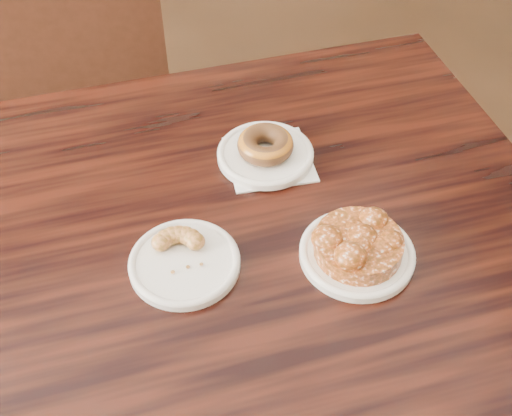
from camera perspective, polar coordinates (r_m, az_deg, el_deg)
name	(u,v)px	position (r m, az deg, el deg)	size (l,w,h in m)	color
floor	(259,355)	(1.74, 0.24, -12.91)	(5.00, 5.00, 0.00)	black
cafe_table	(267,368)	(1.29, 0.96, -14.03)	(0.96, 0.96, 0.75)	black
chair_far	(86,90)	(1.83, -14.92, 10.12)	(0.48, 0.48, 0.90)	black
napkin	(269,159)	(1.11, 1.18, 4.37)	(0.14, 0.14, 0.00)	white
plate_donut	(265,155)	(1.11, 0.83, 4.76)	(0.17, 0.17, 0.01)	white
plate_cruller	(185,263)	(0.95, -6.37, -4.90)	(0.16, 0.16, 0.01)	white
plate_fritter	(357,254)	(0.97, 8.95, -4.06)	(0.17, 0.17, 0.01)	white
glazed_donut	(265,145)	(1.09, 0.85, 5.66)	(0.10, 0.10, 0.03)	#995D16
apple_fritter	(359,242)	(0.95, 9.14, -3.01)	(0.18, 0.18, 0.04)	#482307
cruller_fragment	(184,255)	(0.94, -6.46, -4.17)	(0.10, 0.10, 0.03)	brown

